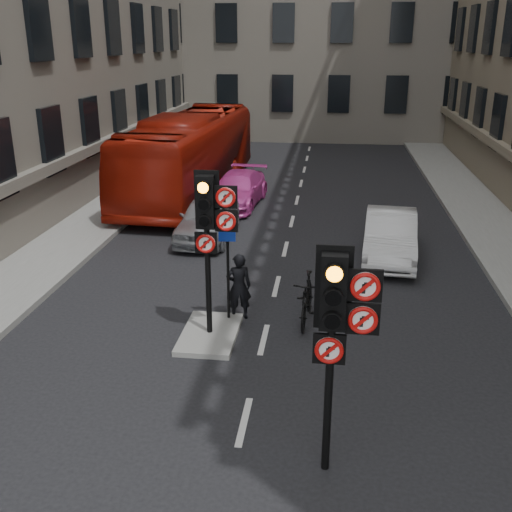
% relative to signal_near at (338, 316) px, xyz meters
% --- Properties ---
extents(ground, '(120.00, 120.00, 0.00)m').
position_rel_signal_near_xyz_m(ground, '(-1.49, -0.99, -2.58)').
color(ground, black).
rests_on(ground, ground).
extents(pavement_left, '(3.00, 50.00, 0.16)m').
position_rel_signal_near_xyz_m(pavement_left, '(-8.69, 11.01, -2.50)').
color(pavement_left, gray).
rests_on(pavement_left, ground).
extents(centre_island, '(1.20, 2.00, 0.12)m').
position_rel_signal_near_xyz_m(centre_island, '(-2.69, 4.01, -2.52)').
color(centre_island, gray).
rests_on(centre_island, ground).
extents(signal_near, '(0.91, 0.40, 3.58)m').
position_rel_signal_near_xyz_m(signal_near, '(0.00, 0.00, 0.00)').
color(signal_near, black).
rests_on(signal_near, ground).
extents(signal_far, '(0.91, 0.40, 3.58)m').
position_rel_signal_near_xyz_m(signal_far, '(-2.60, 4.00, 0.12)').
color(signal_far, black).
rests_on(signal_far, centre_island).
extents(car_silver, '(1.71, 4.09, 1.38)m').
position_rel_signal_near_xyz_m(car_silver, '(-4.10, 10.84, -1.89)').
color(car_silver, '#A5A8AD').
rests_on(car_silver, ground).
extents(car_white, '(1.82, 4.32, 1.39)m').
position_rel_signal_near_xyz_m(car_white, '(1.65, 9.63, -1.89)').
color(car_white, silver).
rests_on(car_white, ground).
extents(car_pink, '(2.15, 4.49, 1.26)m').
position_rel_signal_near_xyz_m(car_pink, '(-3.76, 14.96, -1.95)').
color(car_pink, '#CA3B98').
rests_on(car_pink, ground).
extents(bus_red, '(3.46, 12.05, 3.32)m').
position_rel_signal_near_xyz_m(bus_red, '(-5.99, 16.62, -0.92)').
color(bus_red, maroon).
rests_on(bus_red, ground).
extents(motorcycle, '(0.66, 1.92, 1.14)m').
position_rel_signal_near_xyz_m(motorcycle, '(-0.61, 5.01, -2.01)').
color(motorcycle, black).
rests_on(motorcycle, ground).
extents(motorcyclist, '(0.67, 0.53, 1.61)m').
position_rel_signal_near_xyz_m(motorcyclist, '(-2.19, 5.01, -1.78)').
color(motorcyclist, black).
rests_on(motorcyclist, ground).
extents(info_sign, '(0.38, 0.12, 2.18)m').
position_rel_signal_near_xyz_m(info_sign, '(-2.39, 4.74, -1.05)').
color(info_sign, black).
rests_on(info_sign, centre_island).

